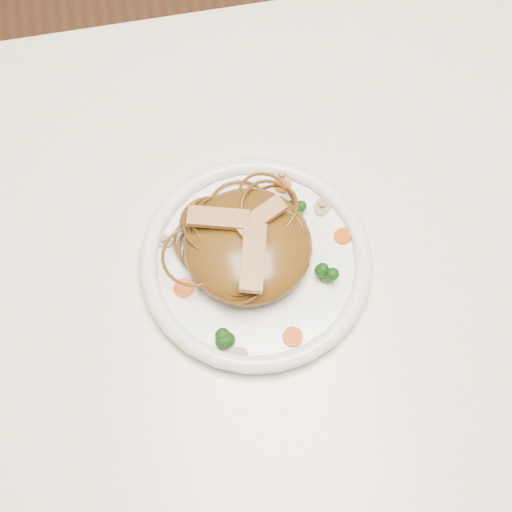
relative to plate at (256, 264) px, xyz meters
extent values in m
plane|color=brown|center=(0.06, -0.02, -0.76)|extent=(4.00, 4.00, 0.00)
cube|color=white|center=(0.06, -0.02, -0.03)|extent=(1.20, 0.80, 0.04)
cylinder|color=white|center=(0.00, 0.00, 0.00)|extent=(0.28, 0.28, 0.02)
ellipsoid|color=brown|center=(-0.01, 0.01, 0.03)|extent=(0.19, 0.19, 0.05)
cube|color=tan|center=(0.01, 0.03, 0.06)|extent=(0.06, 0.04, 0.01)
cube|color=tan|center=(-0.03, 0.03, 0.06)|extent=(0.07, 0.04, 0.01)
cube|color=tan|center=(-0.01, -0.02, 0.06)|extent=(0.04, 0.08, 0.01)
cylinder|color=#EB5308|center=(0.05, 0.09, 0.01)|extent=(0.03, 0.03, 0.00)
cylinder|color=#EB5308|center=(-0.09, -0.02, 0.01)|extent=(0.02, 0.02, 0.00)
cylinder|color=#EB5308|center=(0.10, 0.01, 0.01)|extent=(0.02, 0.02, 0.00)
cylinder|color=#EB5308|center=(-0.04, 0.08, 0.01)|extent=(0.02, 0.02, 0.00)
cylinder|color=#EB5308|center=(0.02, -0.10, 0.01)|extent=(0.03, 0.03, 0.00)
cylinder|color=gray|center=(-0.04, -0.10, 0.01)|extent=(0.02, 0.02, 0.01)
cylinder|color=gray|center=(0.09, 0.05, 0.01)|extent=(0.04, 0.04, 0.01)
cylinder|color=gray|center=(-0.10, 0.04, 0.01)|extent=(0.03, 0.03, 0.01)
cylinder|color=gray|center=(0.05, 0.10, 0.01)|extent=(0.03, 0.03, 0.01)
camera|label=1|loc=(-0.06, -0.31, 0.76)|focal=50.95mm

